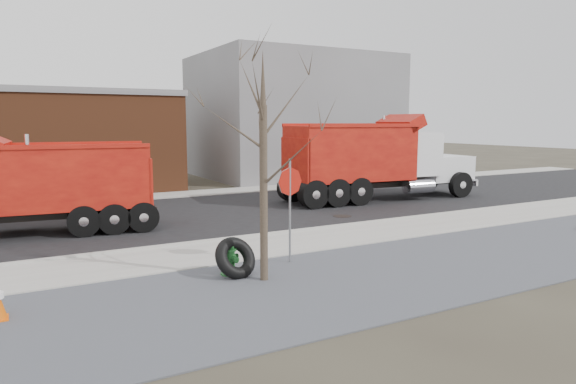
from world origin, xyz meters
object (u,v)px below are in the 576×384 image
stop_sign (290,192)px  dump_truck_red_a (374,157)px  fire_hydrant (230,259)px  dump_truck_red_b (44,184)px  truck_tire (235,258)px

stop_sign → dump_truck_red_a: (8.76, 7.70, 0.15)m
fire_hydrant → dump_truck_red_a: dump_truck_red_a is taller
stop_sign → dump_truck_red_a: 11.67m
dump_truck_red_b → truck_tire: bearing=122.3°
stop_sign → dump_truck_red_a: dump_truck_red_a is taller
truck_tire → dump_truck_red_a: bearing=37.9°
stop_sign → dump_truck_red_b: dump_truck_red_b is taller
stop_sign → dump_truck_red_b: bearing=141.1°
fire_hydrant → dump_truck_red_a: size_ratio=0.09×
fire_hydrant → dump_truck_red_b: dump_truck_red_b is taller
dump_truck_red_a → truck_tire: bearing=-138.3°
dump_truck_red_a → dump_truck_red_b: bearing=-172.7°
dump_truck_red_a → dump_truck_red_b: dump_truck_red_a is taller
fire_hydrant → dump_truck_red_b: 8.03m
dump_truck_red_a → dump_truck_red_b: size_ratio=1.28×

